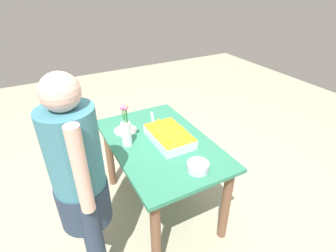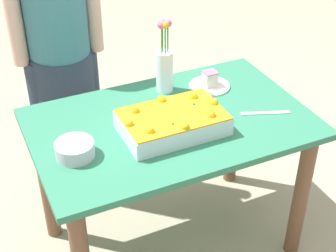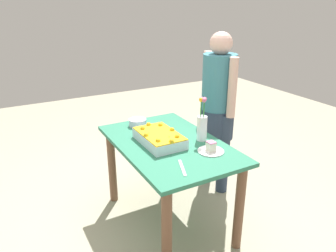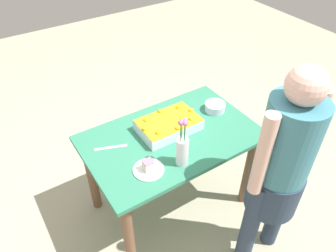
# 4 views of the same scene
# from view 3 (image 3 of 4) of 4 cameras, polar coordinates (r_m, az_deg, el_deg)

# --- Properties ---
(ground_plane) EXTENTS (8.00, 8.00, 0.00)m
(ground_plane) POSITION_cam_3_polar(r_m,az_deg,el_deg) (2.88, 0.13, -16.08)
(ground_plane) COLOR #AAA48A
(dining_table) EXTENTS (1.18, 0.75, 0.72)m
(dining_table) POSITION_cam_3_polar(r_m,az_deg,el_deg) (2.57, 0.14, -5.68)
(dining_table) COLOR #307B5D
(dining_table) RESTS_ON ground_plane
(sheet_cake) EXTENTS (0.42, 0.26, 0.11)m
(sheet_cake) POSITION_cam_3_polar(r_m,az_deg,el_deg) (2.48, -1.52, -2.06)
(sheet_cake) COLOR white
(sheet_cake) RESTS_ON dining_table
(serving_plate_with_slice) EXTENTS (0.19, 0.19, 0.08)m
(serving_plate_with_slice) POSITION_cam_3_polar(r_m,az_deg,el_deg) (2.37, 7.48, -3.98)
(serving_plate_with_slice) COLOR white
(serving_plate_with_slice) RESTS_ON dining_table
(cake_knife) EXTENTS (0.21, 0.10, 0.00)m
(cake_knife) POSITION_cam_3_polar(r_m,az_deg,el_deg) (2.15, 2.50, -7.25)
(cake_knife) COLOR silver
(cake_knife) RESTS_ON dining_table
(flower_vase) EXTENTS (0.08, 0.08, 0.35)m
(flower_vase) POSITION_cam_3_polar(r_m,az_deg,el_deg) (2.51, 5.95, 0.24)
(flower_vase) COLOR white
(flower_vase) RESTS_ON dining_table
(fruit_bowl) EXTENTS (0.15, 0.15, 0.06)m
(fruit_bowl) POSITION_cam_3_polar(r_m,az_deg,el_deg) (2.83, -5.31, 0.62)
(fruit_bowl) COLOR silver
(fruit_bowl) RESTS_ON dining_table
(person_standing) EXTENTS (0.45, 0.31, 1.49)m
(person_standing) POSITION_cam_3_polar(r_m,az_deg,el_deg) (3.04, 8.66, 3.95)
(person_standing) COLOR #2A384D
(person_standing) RESTS_ON ground_plane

